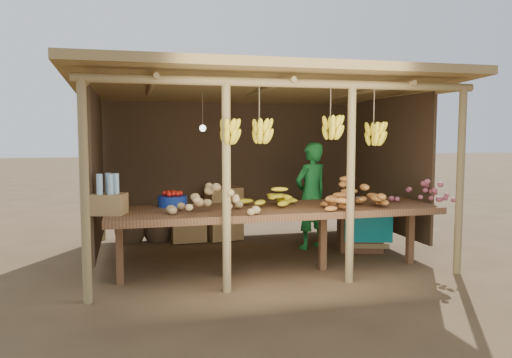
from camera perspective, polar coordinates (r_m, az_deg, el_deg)
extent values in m
plane|color=brown|center=(6.98, 0.00, -8.62)|extent=(60.00, 60.00, 0.00)
cylinder|color=#977E4E|center=(5.11, -19.00, -1.48)|extent=(0.09, 0.09, 2.20)
cylinder|color=#977E4E|center=(6.34, 22.29, -0.33)|extent=(0.09, 0.09, 2.20)
cylinder|color=#977E4E|center=(8.09, -17.29, 0.96)|extent=(0.09, 0.09, 2.20)
cylinder|color=#977E4E|center=(8.92, 10.75, 1.49)|extent=(0.09, 0.09, 2.20)
cylinder|color=#977E4E|center=(5.19, -3.40, -1.10)|extent=(0.09, 0.09, 2.20)
cylinder|color=#977E4E|center=(5.62, 10.76, -0.69)|extent=(0.09, 0.09, 2.20)
cylinder|color=#977E4E|center=(5.36, 4.04, 10.88)|extent=(4.40, 0.09, 0.09)
cylinder|color=#977E4E|center=(8.25, -2.61, 8.92)|extent=(4.40, 0.09, 0.09)
cube|color=#A4844C|center=(6.80, 0.00, 10.46)|extent=(4.70, 3.50, 0.28)
cube|color=#483421|center=(8.23, -2.55, 2.03)|extent=(4.20, 0.04, 1.98)
cube|color=#483421|center=(6.79, -17.71, 1.10)|extent=(0.04, 2.40, 1.98)
cube|color=#483421|center=(7.75, 14.70, 1.66)|extent=(0.04, 2.40, 1.98)
cube|color=brown|center=(5.93, 2.28, -3.61)|extent=(3.90, 1.05, 0.08)
cube|color=brown|center=(5.77, -15.33, -8.10)|extent=(0.08, 0.08, 0.72)
cube|color=brown|center=(5.86, -3.42, -7.70)|extent=(0.08, 0.08, 0.72)
cube|color=brown|center=(6.20, 7.63, -7.03)|extent=(0.08, 0.08, 0.72)
cube|color=brown|center=(6.73, 17.20, -6.23)|extent=(0.08, 0.08, 0.72)
cylinder|color=navy|center=(6.07, -9.53, -2.51)|extent=(0.35, 0.35, 0.12)
cube|color=olive|center=(5.62, -16.49, -2.76)|extent=(0.42, 0.37, 0.22)
imported|color=#1B7C30|center=(7.27, 6.32, -1.90)|extent=(0.66, 0.56, 1.54)
cube|color=brown|center=(7.35, 11.75, -5.83)|extent=(0.71, 0.65, 0.55)
cube|color=#0C888E|center=(7.30, 11.80, -3.51)|extent=(0.79, 0.73, 0.05)
cube|color=olive|center=(7.86, -3.69, -5.37)|extent=(0.55, 0.46, 0.41)
cube|color=olive|center=(7.79, -3.71, -2.42)|extent=(0.55, 0.46, 0.41)
cube|color=olive|center=(7.78, -7.78, -5.53)|extent=(0.55, 0.46, 0.41)
ellipsoid|color=#483421|center=(7.89, -14.21, -5.12)|extent=(0.47, 0.47, 0.63)
ellipsoid|color=#483421|center=(7.90, -11.11, -5.04)|extent=(0.47, 0.47, 0.63)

